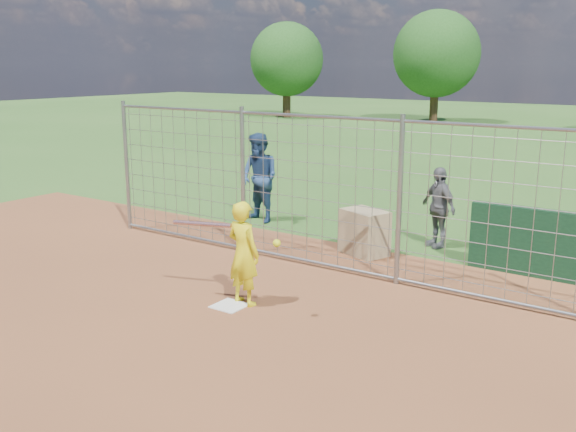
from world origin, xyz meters
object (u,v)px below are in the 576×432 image
Objects in this scene: equipment_bin at (364,232)px; bystander_b at (438,207)px; batter at (243,253)px; bystander_a at (259,178)px.

bystander_b is at bearing 74.24° from equipment_bin.
bystander_b is (1.11, 4.33, 0.00)m from batter.
bystander_a is at bearing -144.40° from bystander_b.
bystander_a reaches higher than bystander_b.
equipment_bin is (3.00, -0.86, -0.55)m from bystander_a.
bystander_a is 2.38× the size of equipment_bin.
bystander_b reaches higher than batter.
equipment_bin is at bearing -3.20° from bystander_a.
bystander_b is 1.87× the size of equipment_bin.
bystander_a is 1.27× the size of bystander_b.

